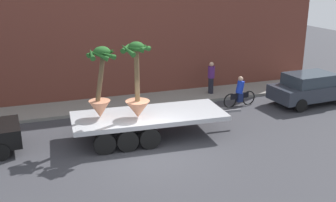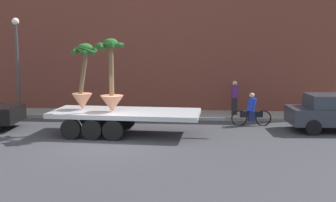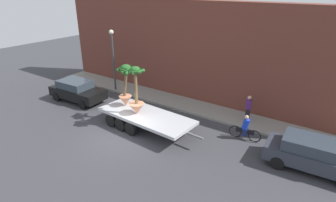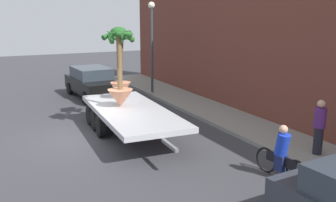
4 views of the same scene
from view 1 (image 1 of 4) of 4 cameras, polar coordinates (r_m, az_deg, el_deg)
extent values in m
plane|color=#38383D|center=(14.49, -2.45, -7.89)|extent=(60.00, 60.00, 0.00)
cube|color=gray|center=(19.97, -7.64, -0.44)|extent=(24.00, 2.20, 0.15)
cube|color=brown|center=(20.82, -9.05, 10.23)|extent=(24.00, 1.20, 7.21)
cube|color=#B7BABF|center=(15.80, -2.75, -2.16)|extent=(6.16, 2.69, 0.18)
cylinder|color=black|center=(16.69, -10.12, -3.10)|extent=(0.81, 0.26, 0.80)
cylinder|color=black|center=(14.65, -9.08, -6.10)|extent=(0.81, 0.26, 0.80)
cylinder|color=black|center=(16.79, -7.25, -2.83)|extent=(0.81, 0.26, 0.80)
cylinder|color=black|center=(14.76, -5.81, -5.76)|extent=(0.81, 0.26, 0.80)
cylinder|color=black|center=(16.93, -4.42, -2.56)|extent=(0.81, 0.26, 0.80)
cylinder|color=black|center=(14.92, -2.60, -5.41)|extent=(0.81, 0.26, 0.80)
cube|color=slate|center=(16.97, 8.88, -1.45)|extent=(1.00, 0.15, 0.10)
cone|color=tan|center=(15.51, -9.76, -1.13)|extent=(0.83, 0.83, 0.67)
cylinder|color=brown|center=(15.16, -9.66, 3.48)|extent=(0.49, 0.18, 1.89)
ellipsoid|color=#235B23|center=(14.97, -9.49, 7.02)|extent=(0.63, 0.63, 0.39)
cone|color=#235B23|center=(15.11, -8.19, 6.98)|extent=(0.32, 0.77, 0.37)
cone|color=#235B23|center=(15.29, -8.81, 7.01)|extent=(0.69, 0.63, 0.43)
cone|color=#235B23|center=(15.28, -10.35, 6.97)|extent=(0.79, 0.54, 0.40)
cone|color=#235B23|center=(14.94, -10.94, 6.67)|extent=(0.22, 0.80, 0.42)
cone|color=#235B23|center=(14.68, -9.77, 6.45)|extent=(0.70, 0.46, 0.45)
cone|color=#235B23|center=(14.73, -8.65, 6.56)|extent=(0.71, 0.51, 0.45)
cone|color=tan|center=(15.32, -4.37, -1.16)|extent=(0.94, 0.94, 0.66)
cylinder|color=brown|center=(14.93, -4.50, 3.85)|extent=(0.19, 0.19, 2.10)
ellipsoid|color=#235B23|center=(14.71, -4.60, 7.83)|extent=(0.57, 0.57, 0.36)
cone|color=#235B23|center=(14.83, -3.29, 7.80)|extent=(0.23, 0.74, 0.31)
cone|color=#235B23|center=(15.02, -4.15, 7.76)|extent=(0.66, 0.56, 0.41)
cone|color=#235B23|center=(15.04, -5.09, 7.80)|extent=(0.75, 0.28, 0.40)
cone|color=#235B23|center=(14.84, -6.03, 7.70)|extent=(0.60, 0.78, 0.37)
cone|color=#235B23|center=(14.49, -5.87, 7.34)|extent=(0.50, 0.84, 0.48)
cone|color=#235B23|center=(14.44, -4.60, 7.46)|extent=(0.64, 0.35, 0.32)
cone|color=#235B23|center=(14.54, -3.46, 7.58)|extent=(0.65, 0.62, 0.32)
torus|color=black|center=(20.30, 11.51, 0.44)|extent=(0.74, 0.13, 0.74)
torus|color=black|center=(19.69, 8.91, 0.04)|extent=(0.74, 0.13, 0.74)
cube|color=black|center=(19.93, 10.26, 0.74)|extent=(1.04, 0.15, 0.28)
cylinder|color=#1938C6|center=(19.81, 10.33, 1.98)|extent=(0.47, 0.38, 0.65)
sphere|color=tan|center=(19.70, 10.40, 3.16)|extent=(0.24, 0.24, 0.24)
cube|color=navy|center=(19.96, 10.24, 0.52)|extent=(0.30, 0.26, 0.44)
cube|color=#2D333D|center=(21.24, 20.00, 1.41)|extent=(4.40, 2.04, 0.70)
cube|color=#2D3842|center=(20.93, 19.74, 3.00)|extent=(2.46, 1.74, 0.56)
cylinder|color=black|center=(22.85, 21.08, 1.49)|extent=(0.65, 0.24, 0.64)
cylinder|color=black|center=(21.05, 15.56, 0.71)|extent=(0.65, 0.24, 0.64)
cylinder|color=black|center=(19.83, 18.53, -0.62)|extent=(0.65, 0.24, 0.64)
cylinder|color=black|center=(16.85, -23.05, -4.40)|extent=(0.65, 0.24, 0.64)
cylinder|color=black|center=(15.21, -22.95, -6.77)|extent=(0.65, 0.24, 0.64)
cylinder|color=black|center=(21.36, 6.17, 2.23)|extent=(0.28, 0.28, 0.85)
cylinder|color=#51236B|center=(21.17, 6.24, 4.15)|extent=(0.36, 0.36, 0.62)
sphere|color=tan|center=(21.07, 6.28, 5.28)|extent=(0.24, 0.24, 0.24)
camera|label=2|loc=(8.00, 80.03, -16.34)|focal=43.45mm
camera|label=3|loc=(14.38, 63.56, 16.47)|focal=29.94mm
camera|label=4|loc=(19.49, 41.56, 7.85)|focal=40.88mm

